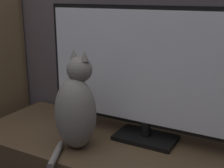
% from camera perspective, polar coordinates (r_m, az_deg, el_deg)
% --- Properties ---
extents(tv, '(1.02, 0.17, 0.61)m').
position_cam_1_polar(tv, '(1.39, 6.64, 2.11)').
color(tv, black).
rests_on(tv, tv_stand).
extents(cat, '(0.21, 0.31, 0.44)m').
position_cam_1_polar(cat, '(1.37, -6.51, -4.57)').
color(cat, gray).
rests_on(cat, tv_stand).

